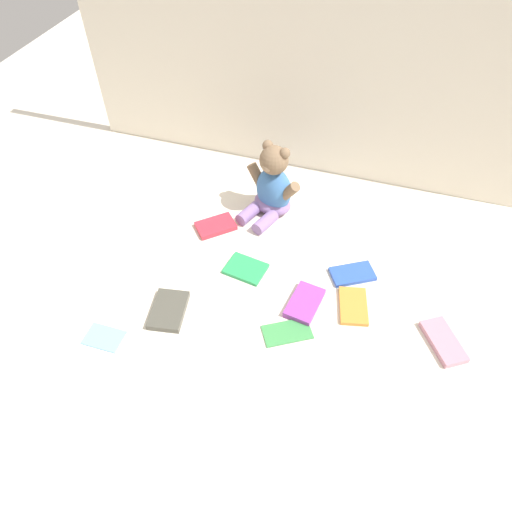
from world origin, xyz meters
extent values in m
plane|color=silver|center=(0.00, 0.00, 0.00)|extent=(3.20, 3.20, 0.00)
cube|color=beige|center=(0.00, 0.47, 0.37)|extent=(1.60, 0.03, 0.73)
ellipsoid|color=#3F72B2|center=(-0.06, 0.21, 0.08)|extent=(0.15, 0.13, 0.16)
ellipsoid|color=#8C6BA5|center=(-0.06, 0.20, 0.03)|extent=(0.15, 0.14, 0.06)
sphere|color=#7A6047|center=(-0.06, 0.20, 0.20)|extent=(0.11, 0.11, 0.09)
ellipsoid|color=#997C5E|center=(-0.07, 0.17, 0.19)|extent=(0.04, 0.04, 0.03)
sphere|color=#7A6047|center=(-0.08, 0.22, 0.23)|extent=(0.04, 0.04, 0.03)
sphere|color=#7A6047|center=(-0.02, 0.20, 0.23)|extent=(0.04, 0.04, 0.03)
cylinder|color=#7A6047|center=(-0.12, 0.23, 0.11)|extent=(0.08, 0.06, 0.08)
cylinder|color=#7A6047|center=(0.00, 0.18, 0.11)|extent=(0.08, 0.06, 0.08)
cylinder|color=#8C6BA5|center=(-0.12, 0.14, 0.02)|extent=(0.07, 0.10, 0.04)
cylinder|color=#8C6BA5|center=(-0.06, 0.12, 0.02)|extent=(0.07, 0.10, 0.04)
cube|color=orange|center=(0.27, -0.11, 0.01)|extent=(0.10, 0.14, 0.01)
cube|color=#3D914A|center=(0.12, -0.25, 0.00)|extent=(0.14, 0.12, 0.01)
cube|color=purple|center=(0.14, -0.15, 0.01)|extent=(0.09, 0.13, 0.02)
cube|color=red|center=(-0.20, 0.06, 0.01)|extent=(0.14, 0.14, 0.02)
cube|color=#BE7D92|center=(0.50, -0.16, 0.01)|extent=(0.13, 0.15, 0.02)
cube|color=#289C54|center=(-0.06, -0.07, 0.01)|extent=(0.12, 0.10, 0.01)
cube|color=blue|center=(0.24, 0.00, 0.01)|extent=(0.14, 0.12, 0.01)
cube|color=#7DB3D9|center=(-0.33, -0.41, 0.00)|extent=(0.10, 0.07, 0.01)
cube|color=#4A483F|center=(-0.21, -0.28, 0.01)|extent=(0.11, 0.14, 0.02)
camera|label=1|loc=(0.25, -0.92, 1.04)|focal=33.06mm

